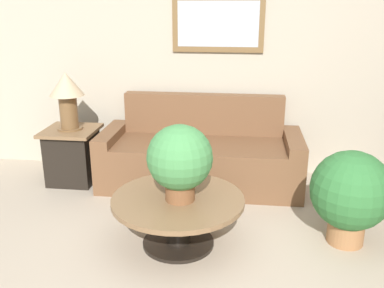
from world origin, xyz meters
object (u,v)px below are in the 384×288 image
object	(u,v)px
couch_main	(201,157)
coffee_table	(178,210)
potted_plant_on_table	(180,159)
side_table	(73,155)
table_lamp	(67,93)
potted_plant_floor	(350,193)

from	to	relation	value
couch_main	coffee_table	world-z (taller)	couch_main
couch_main	potted_plant_on_table	size ratio (longest dim) A/B	3.50
side_table	table_lamp	xyz separation A→B (m)	(-0.00, 0.00, 0.70)
table_lamp	potted_plant_floor	world-z (taller)	table_lamp
side_table	potted_plant_on_table	bearing A→B (deg)	-41.00
table_lamp	potted_plant_floor	bearing A→B (deg)	-19.43
couch_main	side_table	xyz separation A→B (m)	(-1.42, -0.10, -0.00)
coffee_table	potted_plant_on_table	xyz separation A→B (m)	(0.02, -0.03, 0.46)
table_lamp	potted_plant_floor	size ratio (longest dim) A/B	0.77
coffee_table	potted_plant_floor	bearing A→B (deg)	8.41
coffee_table	potted_plant_floor	world-z (taller)	potted_plant_floor
coffee_table	side_table	bearing A→B (deg)	139.26
coffee_table	side_table	distance (m)	1.80
couch_main	side_table	distance (m)	1.42
couch_main	potted_plant_on_table	distance (m)	1.39
couch_main	potted_plant_floor	xyz separation A→B (m)	(1.33, -1.07, 0.14)
coffee_table	table_lamp	distance (m)	1.93
coffee_table	table_lamp	world-z (taller)	table_lamp
potted_plant_floor	table_lamp	bearing A→B (deg)	160.57
potted_plant_on_table	potted_plant_floor	world-z (taller)	potted_plant_on_table
table_lamp	potted_plant_on_table	world-z (taller)	table_lamp
coffee_table	side_table	world-z (taller)	side_table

